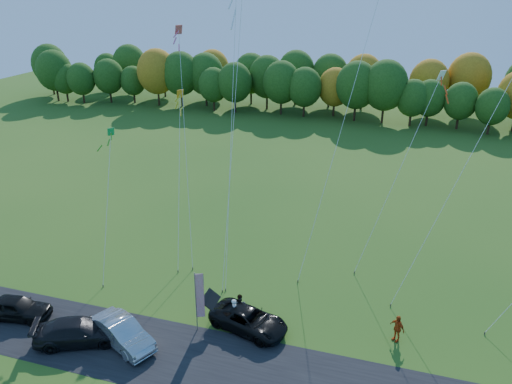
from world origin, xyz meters
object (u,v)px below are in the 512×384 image
(black_suv, at_px, (249,320))
(silver_sedan, at_px, (122,333))
(person_east, at_px, (397,328))
(feather_flag, at_px, (199,295))

(black_suv, bearing_deg, silver_sedan, 132.59)
(black_suv, xyz_separation_m, silver_sedan, (-7.09, -3.61, 0.09))
(black_suv, xyz_separation_m, person_east, (9.22, 1.69, 0.20))
(black_suv, bearing_deg, feather_flag, 122.55)
(black_suv, distance_m, silver_sedan, 7.96)
(black_suv, distance_m, person_east, 9.37)
(silver_sedan, bearing_deg, person_east, -46.44)
(silver_sedan, bearing_deg, black_suv, -37.46)
(person_east, distance_m, feather_flag, 12.61)
(person_east, xyz_separation_m, feather_flag, (-12.22, -2.61, 1.72))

